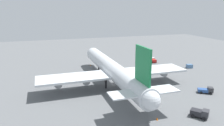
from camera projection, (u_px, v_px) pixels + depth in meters
name	position (u px, v px, depth m)	size (l,w,h in m)	color
ground_plane	(112.00, 84.00, 80.75)	(255.54, 255.54, 0.00)	slate
cargo_airplane	(112.00, 70.00, 78.98)	(63.89, 53.40, 18.31)	silver
catering_truck	(153.00, 60.00, 113.56)	(4.54, 2.97, 2.25)	silver
fuel_truck	(200.00, 113.00, 56.23)	(4.83, 4.52, 2.30)	#333338
baggage_tug	(206.00, 90.00, 72.34)	(4.22, 5.11, 2.10)	#333338
cargo_container_fore	(189.00, 66.00, 102.83)	(2.43, 2.93, 1.76)	#4C729E
safety_cone_nose	(90.00, 65.00, 106.61)	(0.48, 0.48, 0.69)	orange
safety_cone_tail	(157.00, 119.00, 54.98)	(0.53, 0.53, 0.76)	orange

